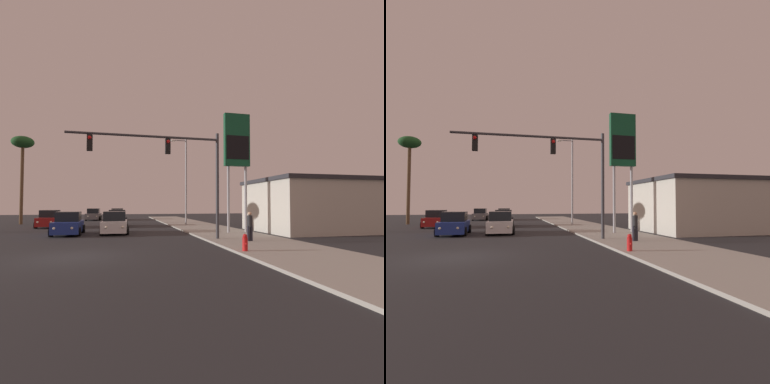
% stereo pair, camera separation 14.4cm
% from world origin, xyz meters
% --- Properties ---
extents(ground_plane, '(120.00, 120.00, 0.00)m').
position_xyz_m(ground_plane, '(0.00, 0.00, 0.00)').
color(ground_plane, '#28282B').
extents(sidewalk_right, '(5.00, 60.00, 0.12)m').
position_xyz_m(sidewalk_right, '(9.50, 10.00, 0.06)').
color(sidewalk_right, '#9E998E').
rests_on(sidewalk_right, ground).
extents(building_gas_station, '(10.30, 8.30, 4.30)m').
position_xyz_m(building_gas_station, '(18.00, 8.57, 2.16)').
color(building_gas_station, beige).
rests_on(building_gas_station, ground).
extents(car_grey, '(2.04, 4.34, 1.68)m').
position_xyz_m(car_grey, '(-1.66, 31.90, 0.76)').
color(car_grey, slate).
rests_on(car_grey, ground).
extents(car_black, '(2.04, 4.33, 1.68)m').
position_xyz_m(car_black, '(1.68, 18.19, 0.76)').
color(car_black, black).
rests_on(car_black, ground).
extents(car_tan, '(2.04, 4.33, 1.68)m').
position_xyz_m(car_tan, '(1.66, 31.88, 0.76)').
color(car_tan, tan).
rests_on(car_tan, ground).
extents(car_red, '(2.04, 4.34, 1.68)m').
position_xyz_m(car_red, '(-4.68, 18.39, 0.76)').
color(car_red, maroon).
rests_on(car_red, ground).
extents(car_blue, '(2.04, 4.33, 1.68)m').
position_xyz_m(car_blue, '(-1.71, 10.23, 0.76)').
color(car_blue, navy).
rests_on(car_blue, ground).
extents(car_white, '(2.04, 4.34, 1.68)m').
position_xyz_m(car_white, '(1.59, 10.38, 0.76)').
color(car_white, silver).
rests_on(car_white, ground).
extents(traffic_light_mast, '(8.97, 0.36, 6.50)m').
position_xyz_m(traffic_light_mast, '(5.12, 4.23, 4.81)').
color(traffic_light_mast, '#38383D').
rests_on(traffic_light_mast, sidewalk_right).
extents(street_lamp, '(1.74, 0.24, 9.00)m').
position_xyz_m(street_lamp, '(8.59, 17.34, 5.12)').
color(street_lamp, '#99999E').
rests_on(street_lamp, sidewalk_right).
extents(gas_station_sign, '(2.00, 0.42, 9.00)m').
position_xyz_m(gas_station_sign, '(10.56, 7.82, 6.62)').
color(gas_station_sign, '#99999E').
rests_on(gas_station_sign, sidewalk_right).
extents(fire_hydrant, '(0.24, 0.34, 0.76)m').
position_xyz_m(fire_hydrant, '(7.41, -0.76, 0.49)').
color(fire_hydrant, red).
rests_on(fire_hydrant, sidewalk_right).
extents(pedestrian_on_sidewalk, '(0.34, 0.32, 1.67)m').
position_xyz_m(pedestrian_on_sidewalk, '(9.21, 2.66, 1.03)').
color(pedestrian_on_sidewalk, '#23232D').
rests_on(pedestrian_on_sidewalk, sidewalk_right).
extents(palm_tree_mid, '(2.40, 2.40, 10.00)m').
position_xyz_m(palm_tree_mid, '(-8.83, 24.00, 8.69)').
color(palm_tree_mid, brown).
rests_on(palm_tree_mid, ground).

